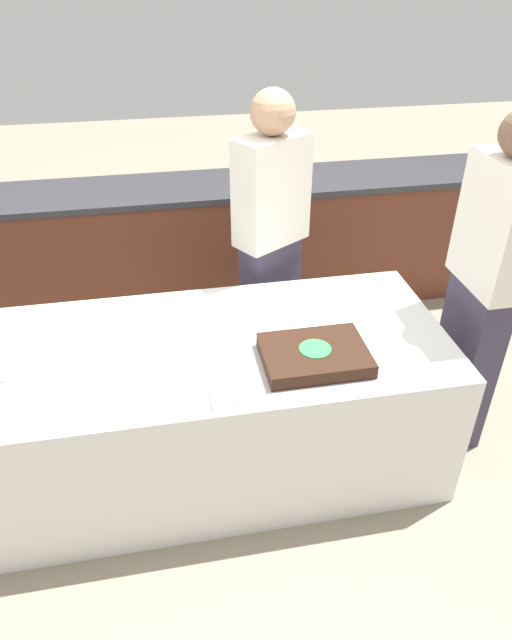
{
  "coord_description": "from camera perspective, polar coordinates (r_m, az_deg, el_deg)",
  "views": [
    {
      "loc": [
        -0.18,
        -2.09,
        2.27
      ],
      "look_at": [
        0.22,
        0.0,
        0.85
      ],
      "focal_mm": 32.0,
      "sensor_mm": 36.0,
      "label": 1
    }
  ],
  "objects": [
    {
      "name": "side_plate_near_cake",
      "position": [
        2.75,
        3.97,
        0.15
      ],
      "size": [
        0.21,
        0.21,
        0.0
      ],
      "color": "white",
      "rests_on": "dining_table"
    },
    {
      "name": "plate_stack",
      "position": [
        2.65,
        -23.75,
        -3.77
      ],
      "size": [
        0.21,
        0.21,
        0.07
      ],
      "color": "white",
      "rests_on": "dining_table"
    },
    {
      "name": "dining_table",
      "position": [
        2.83,
        -4.34,
        -8.48
      ],
      "size": [
        2.19,
        0.97,
        0.75
      ],
      "color": "silver",
      "rests_on": "ground_plane"
    },
    {
      "name": "utensil_pile",
      "position": [
        2.28,
        -2.73,
        -7.82
      ],
      "size": [
        0.14,
        0.09,
        0.02
      ],
      "color": "white",
      "rests_on": "dining_table"
    },
    {
      "name": "back_counter",
      "position": [
        4.08,
        -7.09,
        7.14
      ],
      "size": [
        4.4,
        0.58,
        0.92
      ],
      "color": "#5B2D1E",
      "rests_on": "ground_plane"
    },
    {
      "name": "person_seated_right",
      "position": [
        2.92,
        21.8,
        2.86
      ],
      "size": [
        0.2,
        0.42,
        1.72
      ],
      "rotation": [
        0.0,
        0.0,
        -1.57
      ],
      "color": "#383347",
      "rests_on": "ground_plane"
    },
    {
      "name": "cake",
      "position": [
        2.47,
        5.89,
        -3.55
      ],
      "size": [
        0.49,
        0.37,
        0.07
      ],
      "color": "#B7B2AD",
      "rests_on": "dining_table"
    },
    {
      "name": "ground_plane",
      "position": [
        3.09,
        -4.04,
        -13.63
      ],
      "size": [
        14.0,
        14.0,
        0.0
      ],
      "primitive_type": "plane",
      "color": "gray"
    },
    {
      "name": "person_cutting_cake",
      "position": [
        3.18,
        1.49,
        7.91
      ],
      "size": [
        0.44,
        0.38,
        1.69
      ],
      "rotation": [
        0.0,
        0.0,
        -2.59
      ],
      "color": "#383347",
      "rests_on": "ground_plane"
    }
  ]
}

